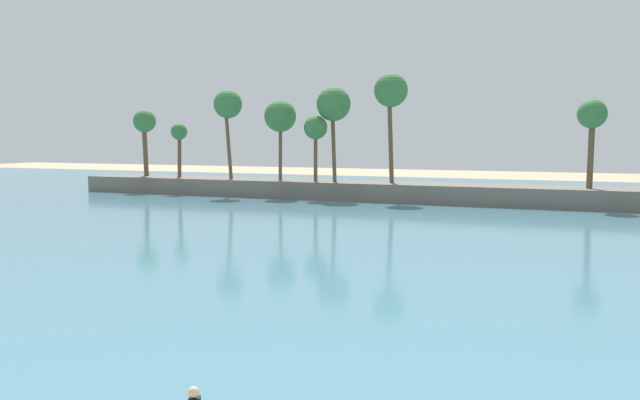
# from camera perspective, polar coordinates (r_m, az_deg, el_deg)

# --- Properties ---
(sea) EXTENTS (220.00, 94.49, 0.06)m
(sea) POSITION_cam_1_polar(r_m,az_deg,el_deg) (58.70, 16.22, -1.10)
(sea) COLOR teal
(sea) RESTS_ON ground
(palm_headland) EXTENTS (98.14, 6.06, 12.47)m
(palm_headland) POSITION_cam_1_polar(r_m,az_deg,el_deg) (65.53, 17.83, 2.47)
(palm_headland) COLOR slate
(palm_headland) RESTS_ON ground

